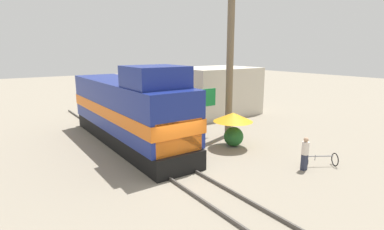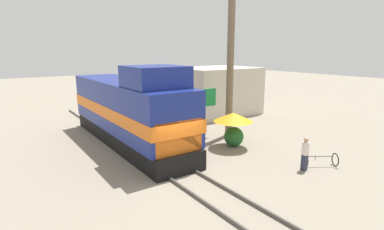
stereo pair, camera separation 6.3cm
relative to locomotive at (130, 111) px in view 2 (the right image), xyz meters
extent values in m
plane|color=gray|center=(0.00, -5.40, -2.10)|extent=(120.00, 120.00, 0.00)
cube|color=#4C4742|center=(-0.72, -5.40, -2.02)|extent=(0.08, 36.72, 0.15)
cube|color=#4C4742|center=(0.72, -5.40, -2.02)|extent=(0.08, 36.72, 0.15)
cube|color=black|center=(0.00, 0.38, -1.59)|extent=(2.72, 12.53, 1.01)
cube|color=navy|center=(0.00, 0.38, 0.35)|extent=(2.95, 12.03, 2.88)
cube|color=orange|center=(0.00, 0.38, 0.06)|extent=(2.99, 12.16, 0.70)
cube|color=orange|center=(0.00, -4.76, -0.30)|extent=(2.51, 1.75, 1.58)
cube|color=navy|center=(0.00, -3.38, 2.33)|extent=(2.77, 2.76, 1.08)
cylinder|color=#726047|center=(6.28, -1.94, 3.08)|extent=(0.46, 0.46, 10.36)
cylinder|color=#4C4C4C|center=(4.83, -3.95, -1.11)|extent=(0.05, 0.05, 1.98)
cone|color=orange|center=(4.83, -3.95, -0.25)|extent=(2.35, 2.35, 0.53)
cube|color=#595959|center=(4.37, -1.39, -1.05)|extent=(0.12, 0.12, 2.11)
cube|color=#198C3F|center=(4.37, -1.39, 0.58)|extent=(2.32, 0.08, 1.15)
sphere|color=#236028|center=(5.00, -3.86, -1.51)|extent=(1.19, 1.19, 1.19)
cube|color=#2D3347|center=(5.27, -8.61, -1.70)|extent=(0.30, 0.20, 0.80)
cylinder|color=silver|center=(5.27, -8.61, -0.99)|extent=(0.34, 0.34, 0.63)
sphere|color=tan|center=(5.27, -8.61, -0.56)|extent=(0.23, 0.23, 0.23)
torus|color=black|center=(5.70, -8.37, -1.76)|extent=(0.40, 0.60, 0.67)
torus|color=black|center=(7.00, -9.18, -1.76)|extent=(0.40, 0.60, 0.67)
cube|color=slate|center=(6.35, -8.78, -1.57)|extent=(1.13, 0.72, 0.04)
cylinder|color=slate|center=(6.12, -8.64, -1.65)|extent=(0.04, 0.04, 0.28)
cube|color=beige|center=(10.17, 4.28, 0.00)|extent=(6.89, 5.46, 4.19)
camera|label=1|loc=(-7.07, -16.73, 3.65)|focal=28.00mm
camera|label=2|loc=(-7.02, -16.77, 3.65)|focal=28.00mm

